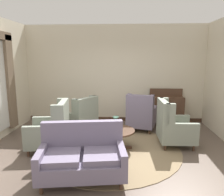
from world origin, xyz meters
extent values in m
plane|color=brown|center=(0.00, 0.00, 0.00)|extent=(7.96, 7.96, 0.00)
cube|color=beige|center=(0.00, 2.62, 1.52)|extent=(5.85, 0.08, 3.05)
cube|color=#4C3323|center=(0.00, 2.57, 0.06)|extent=(5.69, 0.03, 0.12)
cylinder|color=#847051|center=(0.00, 0.30, 0.01)|extent=(3.19, 3.19, 0.01)
cube|color=#75604C|center=(-2.72, 1.30, 1.39)|extent=(0.10, 0.32, 2.46)
cylinder|color=#4C3323|center=(0.15, 0.33, 0.43)|extent=(0.84, 0.84, 0.04)
cylinder|color=#4C3323|center=(0.15, 0.33, 0.23)|extent=(0.10, 0.10, 0.37)
cube|color=#4C3323|center=(0.37, 0.33, 0.04)|extent=(0.28, 0.06, 0.07)
cube|color=#4C3323|center=(0.01, 0.51, 0.04)|extent=(0.22, 0.26, 0.07)
cube|color=#4C3323|center=(0.06, 0.13, 0.04)|extent=(0.17, 0.28, 0.07)
cylinder|color=#4C7A66|center=(0.14, 0.30, 0.46)|extent=(0.10, 0.10, 0.02)
ellipsoid|color=#4C7A66|center=(0.14, 0.30, 0.57)|extent=(0.18, 0.18, 0.20)
cylinder|color=#4C7A66|center=(0.14, 0.30, 0.71)|extent=(0.09, 0.09, 0.08)
torus|color=#4C7A66|center=(0.14, 0.30, 0.76)|extent=(0.14, 0.14, 0.02)
cube|color=slate|center=(-0.36, -1.00, 0.27)|extent=(1.52, 0.99, 0.26)
cube|color=slate|center=(-0.41, -0.68, 0.67)|extent=(1.43, 0.34, 0.54)
cube|color=slate|center=(-0.67, -1.08, 0.45)|extent=(0.65, 0.67, 0.10)
cube|color=slate|center=(-0.05, -1.00, 0.45)|extent=(0.65, 0.67, 0.10)
cube|color=slate|center=(-1.01, -1.14, 0.50)|extent=(0.21, 0.71, 0.19)
cube|color=slate|center=(0.29, -0.96, 0.50)|extent=(0.21, 0.71, 0.19)
cylinder|color=#4C3323|center=(-0.92, -1.40, 0.07)|extent=(0.06, 0.06, 0.14)
cylinder|color=#4C3323|center=(0.29, -1.23, 0.07)|extent=(0.06, 0.06, 0.14)
cylinder|color=#4C3323|center=(-1.01, -0.77, 0.07)|extent=(0.06, 0.06, 0.14)
cylinder|color=#4C3323|center=(0.20, -0.60, 0.07)|extent=(0.06, 0.06, 0.14)
cube|color=gray|center=(1.55, 0.62, 0.29)|extent=(0.82, 0.81, 0.29)
cube|color=gray|center=(1.22, 0.61, 0.76)|extent=(0.17, 0.79, 0.65)
cube|color=gray|center=(1.32, 0.27, 0.83)|extent=(0.20, 0.11, 0.49)
cube|color=gray|center=(1.30, 0.96, 0.83)|extent=(0.20, 0.11, 0.49)
cube|color=gray|center=(1.61, 0.28, 0.54)|extent=(0.70, 0.12, 0.21)
cube|color=gray|center=(1.59, 0.97, 0.54)|extent=(0.70, 0.12, 0.21)
cylinder|color=#4C3323|center=(1.88, 0.32, 0.07)|extent=(0.06, 0.06, 0.14)
cylinder|color=#4C3323|center=(1.86, 0.95, 0.07)|extent=(0.06, 0.06, 0.14)
cylinder|color=#4C3323|center=(1.24, 0.30, 0.07)|extent=(0.06, 0.06, 0.14)
cylinder|color=#4C3323|center=(1.22, 0.93, 0.07)|extent=(0.06, 0.06, 0.14)
cube|color=gray|center=(-1.37, 0.21, 0.29)|extent=(0.95, 0.93, 0.30)
cube|color=gray|center=(-1.01, 0.26, 0.77)|extent=(0.24, 0.84, 0.67)
cube|color=gray|center=(-1.15, 0.61, 0.85)|extent=(0.21, 0.12, 0.51)
cube|color=gray|center=(-1.06, -0.12, 0.85)|extent=(0.21, 0.12, 0.51)
cube|color=gray|center=(-1.46, 0.57, 0.55)|extent=(0.76, 0.19, 0.23)
cube|color=gray|center=(-1.37, -0.15, 0.55)|extent=(0.76, 0.19, 0.23)
cylinder|color=#4C3323|center=(-1.76, 0.50, 0.07)|extent=(0.06, 0.06, 0.14)
cylinder|color=#4C3323|center=(-1.67, -0.16, 0.07)|extent=(0.06, 0.06, 0.14)
cylinder|color=#4C3323|center=(-1.06, 0.59, 0.07)|extent=(0.06, 0.06, 0.14)
cylinder|color=#4C3323|center=(-0.98, -0.08, 0.07)|extent=(0.06, 0.06, 0.14)
cube|color=gray|center=(-0.92, 1.35, 0.27)|extent=(1.10, 1.07, 0.27)
cube|color=gray|center=(-0.64, 1.15, 0.72)|extent=(0.53, 0.68, 0.61)
cube|color=gray|center=(-0.54, 1.46, 0.79)|extent=(0.22, 0.20, 0.47)
cube|color=gray|center=(-0.90, 0.95, 0.79)|extent=(0.22, 0.20, 0.47)
cube|color=gray|center=(-0.78, 1.64, 0.52)|extent=(0.65, 0.50, 0.23)
cube|color=gray|center=(-1.15, 1.12, 0.52)|extent=(0.65, 0.50, 0.23)
cylinder|color=#4C3323|center=(-1.03, 1.78, 0.07)|extent=(0.06, 0.06, 0.14)
cylinder|color=#4C3323|center=(-1.36, 1.31, 0.07)|extent=(0.06, 0.06, 0.14)
cylinder|color=#4C3323|center=(-0.49, 1.39, 0.07)|extent=(0.06, 0.06, 0.14)
cylinder|color=#4C3323|center=(-0.81, 0.93, 0.07)|extent=(0.06, 0.06, 0.14)
cube|color=slate|center=(0.83, 1.74, 0.28)|extent=(0.93, 1.01, 0.27)
cube|color=slate|center=(0.73, 1.40, 0.74)|extent=(0.74, 0.33, 0.65)
cube|color=slate|center=(1.06, 1.40, 0.82)|extent=(0.15, 0.22, 0.49)
cube|color=slate|center=(0.45, 1.58, 0.82)|extent=(0.15, 0.22, 0.49)
cube|color=slate|center=(1.15, 1.70, 0.53)|extent=(0.30, 0.74, 0.23)
cube|color=slate|center=(0.54, 1.88, 0.53)|extent=(0.30, 0.74, 0.23)
cylinder|color=#4C3323|center=(1.20, 1.99, 0.07)|extent=(0.06, 0.06, 0.14)
cylinder|color=#4C3323|center=(0.65, 2.15, 0.07)|extent=(0.06, 0.06, 0.14)
cylinder|color=#4C3323|center=(1.01, 1.33, 0.07)|extent=(0.06, 0.06, 0.14)
cylinder|color=#4C3323|center=(0.46, 1.49, 0.07)|extent=(0.06, 0.06, 0.14)
cube|color=#4C3323|center=(1.62, 2.32, 0.48)|extent=(1.01, 0.39, 0.76)
cube|color=#4C3323|center=(1.62, 2.50, 0.97)|extent=(1.01, 0.04, 0.23)
cube|color=#4C3323|center=(1.17, 2.18, 0.05)|extent=(0.06, 0.06, 0.10)
cube|color=#4C3323|center=(2.08, 2.18, 0.05)|extent=(0.06, 0.06, 0.10)
cube|color=#4C3323|center=(1.17, 2.47, 0.05)|extent=(0.06, 0.06, 0.10)
cube|color=#4C3323|center=(2.08, 2.47, 0.05)|extent=(0.06, 0.06, 0.10)
camera|label=1|loc=(0.33, -4.35, 2.05)|focal=35.14mm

